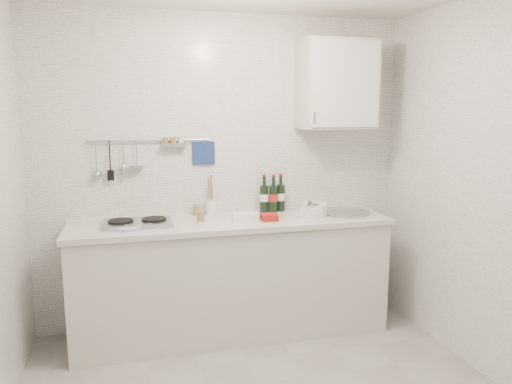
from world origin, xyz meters
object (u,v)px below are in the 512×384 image
wall_cabinet (337,85)px  utensil_crock (211,205)px  wine_bottles (273,193)px  plate_stack_hob (127,225)px  plate_stack_sink (313,210)px

wall_cabinet → utensil_crock: wall_cabinet is taller
wall_cabinet → wine_bottles: 1.01m
wall_cabinet → wine_bottles: bearing=170.5°
plate_stack_hob → wine_bottles: size_ratio=0.98×
plate_stack_hob → wall_cabinet: bearing=5.6°
plate_stack_sink → wall_cabinet: bearing=29.0°
wall_cabinet → plate_stack_sink: bearing=-151.0°
plate_stack_hob → plate_stack_sink: plate_stack_sink is taller
plate_stack_hob → utensil_crock: utensil_crock is taller
wall_cabinet → plate_stack_hob: size_ratio=2.30×
wine_bottles → plate_stack_hob: bearing=-168.1°
wall_cabinet → utensil_crock: bearing=174.4°
wine_bottles → utensil_crock: utensil_crock is taller
utensil_crock → wine_bottles: bearing=-1.8°
wine_bottles → utensil_crock: bearing=178.2°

